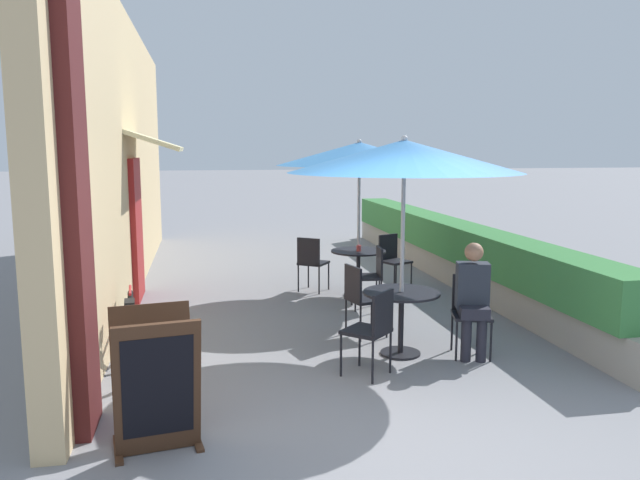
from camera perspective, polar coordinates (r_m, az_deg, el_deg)
The scene contains 17 objects.
ground_plane at distance 5.18m, azimuth 6.59°, elevation -17.38°, with size 120.00×120.00×0.00m, color gray.
cafe_facade_wall at distance 10.03m, azimuth -17.27°, elevation 7.12°, with size 0.98×11.30×4.20m.
planter_hedge at distance 10.96m, azimuth 11.78°, elevation -0.74°, with size 0.60×10.30×1.01m.
patio_table_near at distance 6.88m, azimuth 7.44°, elevation -6.12°, with size 0.84×0.84×0.70m.
patio_umbrella_near at distance 6.67m, azimuth 7.71°, elevation 7.58°, with size 2.48×2.48×2.38m.
cafe_chair_near_left at distance 6.21m, azimuth 4.86°, elevation -7.82°, with size 0.57×0.57×0.87m.
cafe_chair_near_right at distance 7.04m, azimuth 13.62°, elevation -6.06°, with size 0.49×0.49×0.87m.
seated_patron_near_right at distance 6.90m, azimuth 13.81°, elevation -4.92°, with size 0.41×0.47×1.25m.
cafe_chair_near_back at distance 7.48m, azimuth 3.76°, elevation -4.99°, with size 0.49×0.49×0.87m.
patio_table_mid at distance 9.53m, azimuth 3.53°, elevation -1.99°, with size 0.84×0.84×0.70m.
patio_umbrella_mid at distance 9.38m, azimuth 3.62°, elevation 7.86°, with size 2.48×2.48×2.38m.
cafe_chair_mid_left at distance 8.81m, azimuth 4.75°, elevation -2.95°, with size 0.44×0.44×0.87m.
cafe_chair_mid_right at distance 10.07m, azimuth 6.64°, elevation -1.54°, with size 0.53×0.53×0.87m.
cafe_chair_mid_back at distance 9.76m, azimuth -0.79°, elevation -1.80°, with size 0.56×0.56×0.87m.
coffee_cup_mid at distance 9.43m, azimuth 3.57°, elevation -0.75°, with size 0.07×0.07×0.09m.
bicycle_leaning at distance 6.97m, azimuth -16.88°, elevation -7.88°, with size 0.24×1.74×0.73m.
menu_board at distance 4.96m, azimuth -14.84°, elevation -12.32°, with size 0.71×0.72×1.04m.
Camera 1 is at (-1.42, -4.44, 2.25)m, focal length 35.00 mm.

